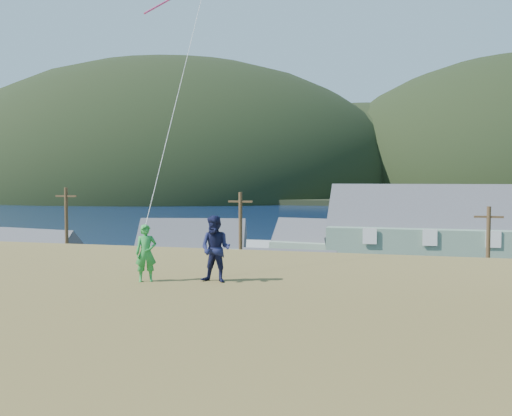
% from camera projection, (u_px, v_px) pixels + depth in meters
% --- Properties ---
extents(ground, '(900.00, 900.00, 0.00)m').
position_uv_depth(ground, '(284.00, 342.00, 34.52)').
color(ground, '#0A1638').
rests_on(ground, ground).
extents(grass_strip, '(110.00, 8.00, 0.10)m').
position_uv_depth(grass_strip, '(276.00, 351.00, 32.58)').
color(grass_strip, '#4C3D19').
rests_on(grass_strip, ground).
extents(waterfront_lot, '(72.00, 36.00, 0.12)m').
position_uv_depth(waterfront_lot, '(324.00, 289.00, 50.91)').
color(waterfront_lot, '#28282B').
rests_on(waterfront_lot, ground).
extents(wharf, '(26.00, 14.00, 0.90)m').
position_uv_depth(wharf, '(304.00, 251.00, 74.63)').
color(wharf, gray).
rests_on(wharf, ground).
extents(far_shore, '(900.00, 320.00, 2.00)m').
position_uv_depth(far_shore, '(397.00, 193.00, 352.77)').
color(far_shore, black).
rests_on(far_shore, ground).
extents(far_hills, '(760.00, 265.00, 143.00)m').
position_uv_depth(far_hills, '(465.00, 194.00, 294.69)').
color(far_hills, black).
rests_on(far_hills, ground).
extents(lodge, '(32.21, 9.45, 11.29)m').
position_uv_depth(lodge, '(510.00, 241.00, 50.74)').
color(lodge, slate).
rests_on(lodge, waterfront_lot).
extents(shed_teal, '(9.88, 7.71, 7.08)m').
position_uv_depth(shed_teal, '(23.00, 270.00, 45.29)').
color(shed_teal, '#2C6764').
rests_on(shed_teal, waterfront_lot).
extents(shed_palegreen_near, '(11.12, 8.20, 7.33)m').
position_uv_depth(shed_palegreen_near, '(191.00, 254.00, 53.56)').
color(shed_palegreen_near, gray).
rests_on(shed_palegreen_near, waterfront_lot).
extents(shed_white, '(7.34, 4.98, 5.73)m').
position_uv_depth(shed_white, '(285.00, 286.00, 40.72)').
color(shed_white, white).
rests_on(shed_white, waterfront_lot).
extents(shed_palegreen_far, '(10.57, 6.93, 6.64)m').
position_uv_depth(shed_palegreen_far, '(319.00, 246.00, 61.73)').
color(shed_palegreen_far, gray).
rests_on(shed_palegreen_far, waterfront_lot).
extents(utility_poles, '(27.72, 0.24, 9.16)m').
position_uv_depth(utility_poles, '(244.00, 263.00, 36.49)').
color(utility_poles, '#47331E').
rests_on(utility_poles, waterfront_lot).
extents(parked_cars, '(21.23, 12.83, 1.50)m').
position_uv_depth(parked_cars, '(242.00, 269.00, 56.88)').
color(parked_cars, slate).
rests_on(parked_cars, waterfront_lot).
extents(kite_flyer_green, '(0.66, 0.58, 1.51)m').
position_uv_depth(kite_flyer_green, '(146.00, 253.00, 15.01)').
color(kite_flyer_green, green).
rests_on(kite_flyer_green, hillside).
extents(kite_flyer_navy, '(0.90, 0.73, 1.75)m').
position_uv_depth(kite_flyer_navy, '(216.00, 249.00, 14.93)').
color(kite_flyer_navy, '#171A3F').
rests_on(kite_flyer_navy, hillside).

